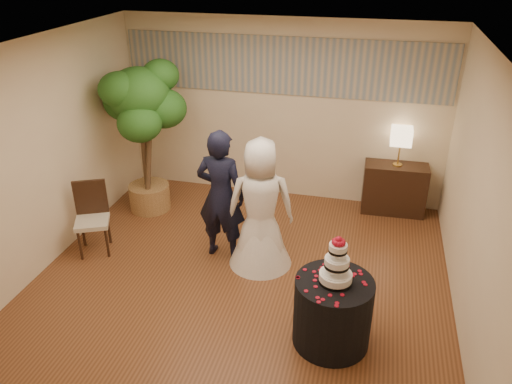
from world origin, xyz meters
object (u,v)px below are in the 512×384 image
(wedding_cake, at_px, (337,260))
(table_lamp, at_px, (400,147))
(cake_table, at_px, (332,312))
(ficus_tree, at_px, (143,138))
(console, at_px, (394,189))
(side_chair, at_px, (92,220))
(groom, at_px, (221,196))
(bride, at_px, (261,205))

(wedding_cake, distance_m, table_lamp, 3.10)
(cake_table, relative_size, ficus_tree, 0.34)
(wedding_cake, xyz_separation_m, ficus_tree, (-3.06, 2.23, 0.14))
(table_lamp, bearing_deg, console, 0.00)
(side_chair, bearing_deg, wedding_cake, -40.91)
(cake_table, relative_size, table_lamp, 1.37)
(groom, bearing_deg, table_lamp, -136.96)
(side_chair, bearing_deg, console, 3.68)
(groom, bearing_deg, cake_table, 145.17)
(ficus_tree, bearing_deg, table_lamp, 12.50)
(console, height_order, ficus_tree, ficus_tree)
(bride, height_order, side_chair, bride)
(table_lamp, bearing_deg, cake_table, -101.30)
(cake_table, distance_m, side_chair, 3.39)
(groom, relative_size, ficus_tree, 0.75)
(cake_table, xyz_separation_m, ficus_tree, (-3.06, 2.23, 0.78))
(wedding_cake, relative_size, side_chair, 0.54)
(wedding_cake, xyz_separation_m, side_chair, (-3.26, 0.94, -0.54))
(groom, xyz_separation_m, side_chair, (-1.68, -0.35, -0.39))
(groom, distance_m, cake_table, 2.09)
(console, relative_size, table_lamp, 1.60)
(cake_table, bearing_deg, console, 78.70)
(table_lamp, height_order, ficus_tree, ficus_tree)
(table_lamp, bearing_deg, groom, -141.19)
(cake_table, bearing_deg, ficus_tree, 143.94)
(groom, relative_size, console, 1.88)
(table_lamp, bearing_deg, ficus_tree, -167.50)
(table_lamp, relative_size, ficus_tree, 0.25)
(groom, height_order, bride, groom)
(side_chair, bearing_deg, groom, -13.26)
(table_lamp, relative_size, side_chair, 0.60)
(table_lamp, distance_m, side_chair, 4.44)
(wedding_cake, height_order, table_lamp, table_lamp)
(ficus_tree, bearing_deg, bride, -26.81)
(groom, xyz_separation_m, cake_table, (1.58, -1.28, -0.50))
(wedding_cake, bearing_deg, console, 78.70)
(bride, relative_size, side_chair, 1.77)
(side_chair, bearing_deg, ficus_tree, 56.33)
(wedding_cake, distance_m, ficus_tree, 3.78)
(groom, bearing_deg, wedding_cake, 145.17)
(bride, bearing_deg, console, -146.49)
(ficus_tree, height_order, side_chair, ficus_tree)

